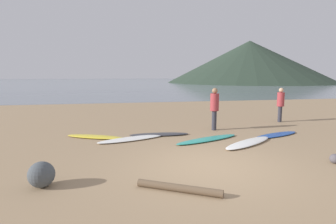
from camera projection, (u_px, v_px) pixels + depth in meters
name	position (u px, v px, depth m)	size (l,w,h in m)	color
ground_plane	(155.00, 113.00, 16.57)	(120.00, 120.00, 0.20)	#997C5B
ocean_water	(124.00, 82.00, 70.30)	(140.00, 100.00, 0.01)	slate
headland_hill	(249.00, 62.00, 68.13)	(40.83, 40.83, 10.32)	#28382B
surfboard_0	(95.00, 137.00, 9.84)	(2.24, 0.50, 0.09)	yellow
surfboard_1	(132.00, 139.00, 9.56)	(2.49, 0.57, 0.08)	white
surfboard_2	(159.00, 134.00, 10.23)	(2.23, 0.50, 0.09)	#333338
surfboard_3	(208.00, 139.00, 9.48)	(2.66, 0.50, 0.08)	teal
surfboard_4	(248.00, 143.00, 8.99)	(2.46, 0.57, 0.10)	white
surfboard_5	(276.00, 135.00, 10.19)	(2.19, 0.50, 0.07)	#1E479E
person_0	(215.00, 105.00, 11.08)	(0.35, 0.35, 1.74)	#2D2D38
person_1	(281.00, 102.00, 12.96)	(0.33, 0.33, 1.64)	#2D2D38
driftwood_log	(179.00, 188.00, 5.37)	(0.15, 0.15, 1.74)	brown
beach_rock_near	(41.00, 174.00, 5.57)	(0.54, 0.54, 0.54)	#464C51
beach_rock_far	(335.00, 159.00, 7.05)	(0.25, 0.25, 0.25)	#514C51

